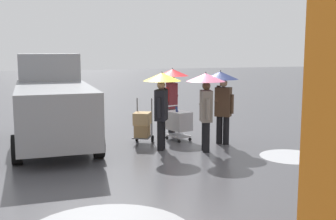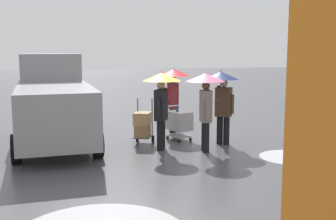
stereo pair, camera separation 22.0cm
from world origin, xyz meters
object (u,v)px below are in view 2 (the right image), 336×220
(hand_dolly_boxes, at_px, (143,125))
(pedestrian_black_side, at_px, (222,90))
(cargo_van_parked_right, at_px, (54,104))
(shopping_cart_vendor, at_px, (179,122))
(pedestrian_pink_side, at_px, (161,92))
(pedestrian_far_side, at_px, (206,93))
(pedestrian_white_side, at_px, (173,86))

(hand_dolly_boxes, relative_size, pedestrian_black_side, 0.61)
(cargo_van_parked_right, bearing_deg, pedestrian_black_side, 163.45)
(cargo_van_parked_right, xyz_separation_m, shopping_cart_vendor, (-3.62, 0.52, -0.61))
(pedestrian_pink_side, xyz_separation_m, pedestrian_far_side, (-1.06, 0.56, 0.00))
(pedestrian_pink_side, bearing_deg, hand_dolly_boxes, -67.01)
(cargo_van_parked_right, bearing_deg, pedestrian_white_side, -171.83)
(pedestrian_far_side, bearing_deg, cargo_van_parked_right, -27.85)
(shopping_cart_vendor, distance_m, hand_dolly_boxes, 1.18)
(cargo_van_parked_right, bearing_deg, pedestrian_far_side, 152.15)
(shopping_cart_vendor, height_order, pedestrian_white_side, pedestrian_white_side)
(pedestrian_black_side, bearing_deg, cargo_van_parked_right, -16.55)
(pedestrian_far_side, bearing_deg, hand_dolly_boxes, -44.06)
(pedestrian_black_side, relative_size, pedestrian_far_side, 1.00)
(pedestrian_white_side, bearing_deg, pedestrian_far_side, 91.92)
(shopping_cart_vendor, xyz_separation_m, pedestrian_black_side, (-1.02, 0.86, 1.00))
(hand_dolly_boxes, distance_m, pedestrian_white_side, 2.06)
(cargo_van_parked_right, distance_m, hand_dolly_boxes, 2.62)
(hand_dolly_boxes, height_order, pedestrian_far_side, pedestrian_far_side)
(pedestrian_black_side, bearing_deg, pedestrian_far_side, 40.28)
(cargo_van_parked_right, relative_size, hand_dolly_boxes, 4.06)
(shopping_cart_vendor, xyz_separation_m, pedestrian_pink_side, (0.83, 0.96, 1.02))
(pedestrian_pink_side, distance_m, pedestrian_far_side, 1.20)
(pedestrian_far_side, bearing_deg, pedestrian_pink_side, -27.58)
(shopping_cart_vendor, relative_size, pedestrian_black_side, 0.49)
(shopping_cart_vendor, bearing_deg, pedestrian_white_side, -98.15)
(hand_dolly_boxes, xyz_separation_m, pedestrian_pink_side, (-0.34, 0.80, 1.03))
(cargo_van_parked_right, distance_m, pedestrian_white_side, 3.83)
(pedestrian_black_side, xyz_separation_m, pedestrian_white_side, (0.87, -1.92, 0.00))
(pedestrian_black_side, bearing_deg, pedestrian_pink_side, 3.24)
(shopping_cart_vendor, bearing_deg, pedestrian_far_side, 98.95)
(pedestrian_far_side, bearing_deg, pedestrian_black_side, -139.72)
(pedestrian_far_side, bearing_deg, shopping_cart_vendor, -81.05)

